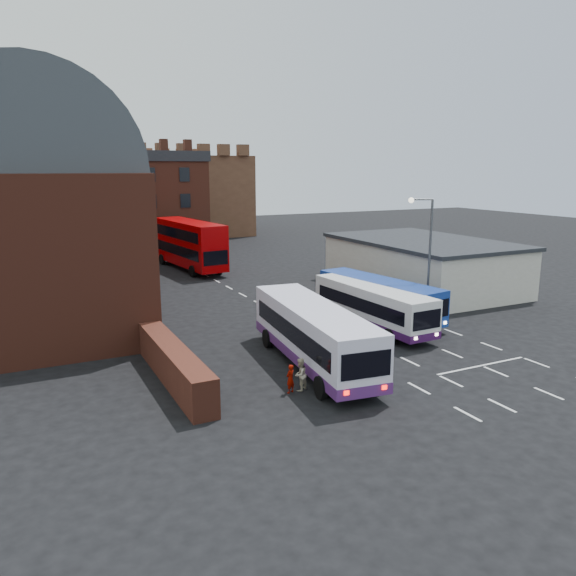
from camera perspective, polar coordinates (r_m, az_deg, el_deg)
name	(u,v)px	position (r m, az deg, el deg)	size (l,w,h in m)	color
ground	(371,363)	(30.80, 8.39, -7.52)	(180.00, 180.00, 0.00)	black
railway_station	(27,205)	(44.79, -25.02, 7.61)	(12.00, 28.00, 16.00)	#602B1E
forecourt_wall	(174,365)	(28.14, -11.51, -7.63)	(1.20, 10.00, 1.80)	#602B1E
cream_building	(422,264)	(49.97, 13.49, 2.43)	(10.40, 16.40, 4.25)	beige
brick_terrace	(108,209)	(70.68, -17.81, 7.68)	(22.00, 10.00, 11.00)	brown
castle_keep	(165,195)	(92.64, -12.37, 9.21)	(22.00, 22.00, 12.00)	brown
bus_white_outbound	(313,331)	(29.53, 2.59, -4.39)	(4.05, 12.05, 3.22)	white
bus_white_inbound	(372,303)	(36.91, 8.54, -1.55)	(2.91, 10.31, 2.79)	white
bus_blue	(379,296)	(39.13, 9.22, -0.78)	(3.75, 10.48, 2.80)	navy
bus_red_double	(189,244)	(58.37, -9.98, 4.42)	(4.13, 12.64, 4.97)	#A30002
street_lamp	(426,247)	(39.10, 13.83, 4.07)	(1.59, 0.84, 8.36)	#46494D
pedestrian_red	(290,379)	(26.40, 0.23, -9.20)	(0.50, 0.33, 1.37)	#770A00
pedestrian_beige	(300,375)	(26.63, 1.24, -8.78)	(0.77, 0.60, 1.58)	#BCB296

